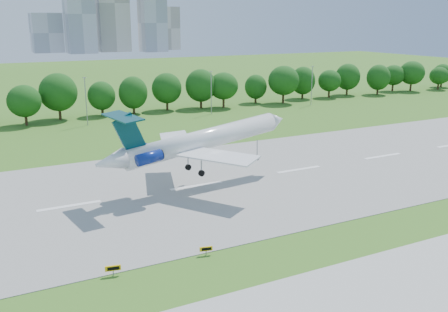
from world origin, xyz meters
TOP-DOWN VIEW (x-y plane):
  - ground at (0.00, 0.00)m, footprint 600.00×600.00m
  - runway at (0.00, 25.00)m, footprint 400.00×45.00m
  - tree_line at (0.00, 92.00)m, footprint 288.40×8.40m
  - light_poles at (-2.50, 82.00)m, footprint 175.90×0.25m
  - skyline at (100.16, 390.61)m, footprint 127.00×52.00m
  - airliner at (19.70, 24.76)m, footprint 34.88×25.07m
  - taxi_sign_centre at (0.33, 2.19)m, footprint 1.65×0.51m
  - taxi_sign_right at (10.99, 2.08)m, footprint 1.49×0.49m

SIDE VIEW (x-z plane):
  - ground at x=0.00m, z-range 0.00..0.00m
  - runway at x=0.00m, z-range 0.00..0.08m
  - taxi_sign_right at x=10.99m, z-range 0.25..1.30m
  - taxi_sign_centre at x=0.33m, z-range 0.28..1.44m
  - tree_line at x=0.00m, z-range 0.99..11.39m
  - light_poles at x=-2.50m, z-range 0.24..12.43m
  - airliner at x=19.70m, z-range 2.08..13.04m
  - skyline at x=100.16m, z-range -9.54..70.46m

